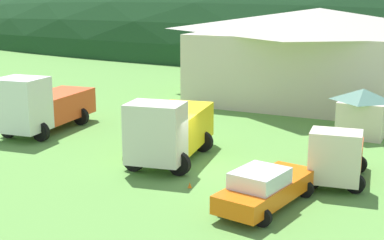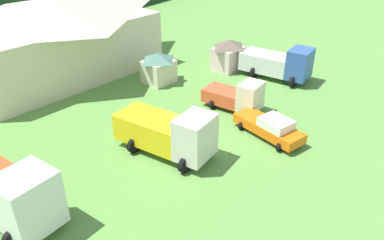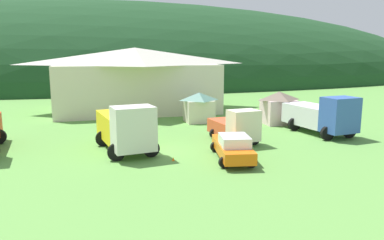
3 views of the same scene
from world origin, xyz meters
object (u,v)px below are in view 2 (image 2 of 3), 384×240
Objects in this scene: depot_building at (52,35)px; box_truck_blue at (280,63)px; heavy_rig_white at (10,193)px; flatbed_truck_yellow at (169,132)px; play_shed_pink at (228,54)px; light_truck_cream at (238,96)px; traffic_cone_near_pickup at (230,154)px; play_shed_cream at (159,67)px; service_pickup_orange at (270,127)px.

depot_building is 2.77× the size of box_truck_blue.
depot_building is at bearing -150.97° from box_truck_blue.
heavy_rig_white is 9.91m from flatbed_truck_yellow.
depot_building reaches higher than flatbed_truck_yellow.
light_truck_cream is (-6.68, -6.03, -0.35)m from play_shed_pink.
light_truck_cream is at bearing -92.04° from box_truck_blue.
traffic_cone_near_pickup is (12.38, -4.82, -1.72)m from heavy_rig_white.
box_truck_blue reaches higher than play_shed_pink.
flatbed_truck_yellow is (9.75, -1.74, -0.06)m from heavy_rig_white.
box_truck_blue is (8.24, -7.92, 0.12)m from play_shed_cream.
play_shed_pink is 0.44× the size of flatbed_truck_yellow.
play_shed_pink is 9.01m from light_truck_cream.
flatbed_truck_yellow reaches higher than play_shed_pink.
box_truck_blue is 13.92× the size of traffic_cone_near_pickup.
light_truck_cream is at bearing 166.32° from service_pickup_orange.
play_shed_pink reaches higher than play_shed_cream.
play_shed_pink is at bearing 38.08° from traffic_cone_near_pickup.
depot_building reaches higher than heavy_rig_white.
service_pickup_orange is at bearing -70.72° from box_truck_blue.
box_truck_blue is (16.03, 1.31, -0.06)m from flatbed_truck_yellow.
box_truck_blue is at bearing -76.87° from play_shed_pink.
flatbed_truck_yellow is at bearing -98.48° from depot_building.
play_shed_pink is 0.62× the size of light_truck_cream.
light_truck_cream is (5.36, -18.23, -2.49)m from depot_building.
play_shed_cream is 0.39× the size of heavy_rig_white.
box_truck_blue is (1.20, -5.16, 0.02)m from play_shed_pink.
heavy_rig_white is 13.40m from traffic_cone_near_pickup.
depot_building is 6.59× the size of play_shed_cream.
play_shed_pink is 0.45× the size of box_truck_blue.
box_truck_blue is 11.02m from service_pickup_orange.
light_truck_cream is at bearing -137.94° from play_shed_pink.
play_shed_cream is 8.80m from light_truck_cream.
light_truck_cream is (17.90, -1.30, -0.50)m from heavy_rig_white.
box_truck_blue reaches higher than play_shed_cream.
flatbed_truck_yellow is at bearing 73.73° from heavy_rig_white.
flatbed_truck_yellow reaches higher than light_truck_cream.
play_shed_cream is at bearing -142.19° from box_truck_blue.
play_shed_pink is at bearing -21.41° from play_shed_cream.
play_shed_pink is 25.03m from heavy_rig_white.
play_shed_pink is at bearing -175.19° from box_truck_blue.
flatbed_truck_yellow is 1.43× the size of light_truck_cream.
service_pickup_orange reaches higher than traffic_cone_near_pickup.
play_shed_pink is at bearing 150.23° from service_pickup_orange.
depot_building is 22.91m from service_pickup_orange.
depot_building is 6.12× the size of play_shed_pink.
light_truck_cream reaches higher than traffic_cone_near_pickup.
box_truck_blue reaches higher than service_pickup_orange.
flatbed_truck_yellow is (-2.78, -18.67, -2.06)m from depot_building.
depot_building is 21.94m from box_truck_blue.
service_pickup_orange is 11.41× the size of traffic_cone_near_pickup.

